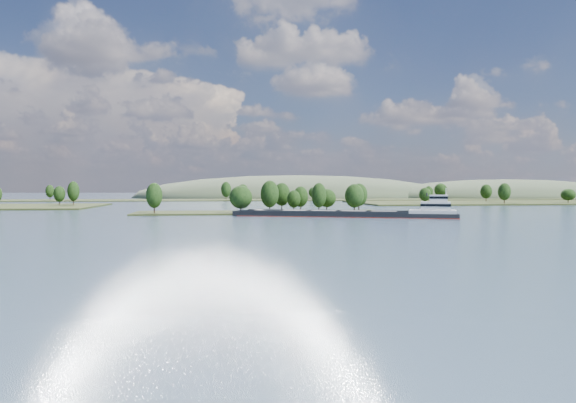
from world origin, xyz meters
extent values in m
plane|color=#394F62|center=(0.00, 120.00, 0.00)|extent=(1800.00, 1800.00, 0.00)
cube|color=#242C13|center=(0.00, 180.00, 0.00)|extent=(100.00, 30.00, 1.20)
cylinder|color=black|center=(21.89, 170.91, 2.50)|extent=(0.50, 0.50, 3.80)
ellipsoid|color=black|center=(21.89, 170.91, 7.33)|extent=(5.88, 5.88, 9.77)
cylinder|color=black|center=(9.64, 191.66, 2.52)|extent=(0.50, 0.50, 3.84)
ellipsoid|color=black|center=(9.64, 191.66, 7.41)|extent=(7.23, 7.23, 9.89)
cylinder|color=black|center=(2.67, 170.95, 2.65)|extent=(0.50, 0.50, 4.09)
ellipsoid|color=black|center=(2.67, 170.95, 7.85)|extent=(7.11, 7.11, 10.52)
cylinder|color=black|center=(13.53, 182.22, 2.02)|extent=(0.50, 0.50, 2.84)
ellipsoid|color=black|center=(13.53, 182.22, 5.63)|extent=(5.61, 5.61, 7.30)
cylinder|color=black|center=(-8.56, 168.76, 2.31)|extent=(0.50, 0.50, 3.43)
ellipsoid|color=black|center=(-8.56, 168.76, 6.67)|extent=(8.75, 8.75, 8.82)
cylinder|color=black|center=(-41.31, 173.95, 2.49)|extent=(0.50, 0.50, 3.79)
ellipsoid|color=black|center=(-41.31, 173.95, 7.31)|extent=(6.27, 6.27, 9.74)
cylinder|color=black|center=(16.72, 184.99, 2.28)|extent=(0.50, 0.50, 3.35)
ellipsoid|color=black|center=(16.72, 184.99, 6.54)|extent=(6.30, 6.30, 8.62)
cylinder|color=black|center=(41.88, 186.92, 2.48)|extent=(0.50, 0.50, 3.76)
ellipsoid|color=black|center=(41.88, 186.92, 7.26)|extent=(7.33, 7.33, 9.67)
cylinder|color=black|center=(36.13, 171.44, 2.43)|extent=(0.50, 0.50, 3.66)
ellipsoid|color=black|center=(36.13, 171.44, 7.09)|extent=(7.60, 7.60, 9.42)
cylinder|color=black|center=(27.80, 185.32, 2.10)|extent=(0.50, 0.50, 3.00)
ellipsoid|color=black|center=(27.80, 185.32, 5.92)|extent=(7.77, 7.77, 7.72)
cylinder|color=black|center=(-95.25, 271.60, 2.91)|extent=(0.50, 0.50, 4.21)
ellipsoid|color=black|center=(-95.25, 271.60, 8.26)|extent=(6.41, 6.41, 10.83)
cylinder|color=black|center=(-102.27, 270.43, 2.48)|extent=(0.50, 0.50, 3.37)
ellipsoid|color=black|center=(-102.27, 270.43, 6.76)|extent=(6.13, 6.13, 8.66)
cylinder|color=black|center=(101.13, 266.93, 2.35)|extent=(0.50, 0.50, 3.09)
ellipsoid|color=black|center=(101.13, 266.93, 6.28)|extent=(6.81, 6.81, 7.95)
cylinder|color=black|center=(197.48, 278.44, 2.21)|extent=(0.50, 0.50, 2.82)
ellipsoid|color=black|center=(197.48, 278.44, 5.80)|extent=(8.95, 8.95, 7.26)
cylinder|color=black|center=(148.60, 265.07, 2.78)|extent=(0.50, 0.50, 3.96)
ellipsoid|color=black|center=(148.60, 265.07, 7.81)|extent=(7.40, 7.40, 10.17)
cylinder|color=black|center=(156.68, 280.47, 2.65)|extent=(0.50, 0.50, 3.70)
ellipsoid|color=black|center=(156.68, 280.47, 7.35)|extent=(5.74, 5.74, 9.51)
cylinder|color=black|center=(161.94, 314.40, 2.69)|extent=(0.50, 0.50, 3.79)
ellipsoid|color=black|center=(161.94, 314.40, 7.51)|extent=(7.79, 7.79, 9.74)
cube|color=#242C13|center=(0.00, 400.00, 0.00)|extent=(900.00, 60.00, 1.20)
cylinder|color=black|center=(-144.45, 400.14, 2.49)|extent=(0.50, 0.50, 3.79)
ellipsoid|color=black|center=(-144.45, 400.14, 7.31)|extent=(6.46, 6.46, 9.75)
cylinder|color=black|center=(147.89, 382.59, 2.35)|extent=(0.50, 0.50, 3.50)
ellipsoid|color=black|center=(147.89, 382.59, 6.80)|extent=(7.04, 7.04, 9.00)
cylinder|color=black|center=(1.93, 402.57, 2.61)|extent=(0.50, 0.50, 4.01)
ellipsoid|color=black|center=(1.93, 402.57, 7.71)|extent=(8.57, 8.57, 10.32)
cylinder|color=black|center=(170.73, 414.31, 2.74)|extent=(0.50, 0.50, 4.27)
ellipsoid|color=black|center=(170.73, 414.31, 8.17)|extent=(10.92, 10.92, 10.99)
cylinder|color=black|center=(-126.01, 396.34, 2.52)|extent=(0.50, 0.50, 3.83)
ellipsoid|color=black|center=(-126.01, 396.34, 7.39)|extent=(6.76, 6.76, 9.86)
cylinder|color=black|center=(57.01, 390.96, 2.22)|extent=(0.50, 0.50, 3.24)
ellipsoid|color=black|center=(57.01, 390.96, 6.34)|extent=(8.00, 8.00, 8.34)
cylinder|color=black|center=(-11.64, 380.27, 2.88)|extent=(0.50, 0.50, 4.57)
ellipsoid|color=black|center=(-11.64, 380.27, 8.69)|extent=(7.60, 7.60, 11.75)
ellipsoid|color=#3E4C34|center=(260.00, 470.00, 0.00)|extent=(260.00, 140.00, 36.00)
ellipsoid|color=#3E4C34|center=(60.00, 500.00, 0.00)|extent=(320.00, 160.00, 44.00)
cube|color=black|center=(27.53, 150.01, 0.48)|extent=(75.68, 37.35, 2.13)
cube|color=maroon|center=(27.53, 150.01, 0.05)|extent=(75.93, 37.60, 0.24)
cube|color=black|center=(22.05, 157.26, 1.84)|extent=(56.05, 22.32, 0.77)
cube|color=black|center=(18.58, 148.42, 1.84)|extent=(56.05, 22.32, 0.77)
cube|color=black|center=(20.32, 152.84, 1.70)|extent=(57.29, 29.36, 0.29)
cube|color=black|center=(0.48, 160.63, 1.99)|extent=(11.02, 10.58, 0.34)
cube|color=black|center=(10.40, 156.74, 1.99)|extent=(11.02, 10.58, 0.34)
cube|color=black|center=(20.32, 152.84, 1.99)|extent=(11.02, 10.58, 0.34)
cube|color=black|center=(30.24, 148.94, 1.99)|extent=(11.02, 10.58, 0.34)
cube|color=black|center=(40.16, 145.05, 1.99)|extent=(11.02, 10.58, 0.34)
cube|color=black|center=(-8.99, 164.35, 0.87)|extent=(5.89, 9.18, 1.94)
cylinder|color=black|center=(-8.08, 164.00, 2.23)|extent=(0.30, 0.30, 2.13)
cube|color=silver|center=(55.49, 139.03, 2.13)|extent=(17.83, 14.32, 1.16)
cube|color=silver|center=(56.39, 138.67, 4.07)|extent=(11.85, 10.75, 2.91)
cube|color=black|center=(56.39, 138.67, 4.46)|extent=(12.10, 11.01, 0.87)
cube|color=silver|center=(57.29, 138.32, 6.59)|extent=(7.53, 7.53, 2.13)
cube|color=black|center=(57.29, 138.32, 6.97)|extent=(7.79, 7.79, 0.77)
cube|color=silver|center=(57.29, 138.32, 7.75)|extent=(8.04, 8.04, 0.19)
cylinder|color=silver|center=(59.54, 137.44, 8.91)|extent=(0.25, 0.25, 2.52)
cylinder|color=black|center=(54.74, 142.44, 7.94)|extent=(0.63, 0.63, 1.16)
camera|label=1|loc=(-16.59, -44.29, 10.60)|focal=35.00mm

